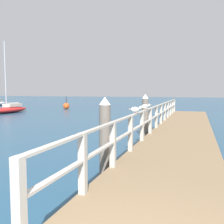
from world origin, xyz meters
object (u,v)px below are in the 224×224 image
object	(u,v)px
dock_piling_far	(145,116)
boat_2	(9,109)
dock_piling_near	(105,135)
channel_buoy	(66,106)
seagull_foreground	(135,109)
seagull_background	(145,106)

from	to	relation	value
dock_piling_far	boat_2	xyz separation A→B (m)	(-14.66, 8.53, -0.61)
dock_piling_near	channel_buoy	world-z (taller)	dock_piling_near
dock_piling_near	channel_buoy	distance (m)	22.80
channel_buoy	boat_2	bearing A→B (deg)	-115.66
dock_piling_near	boat_2	world-z (taller)	boat_2
dock_piling_near	dock_piling_far	xyz separation A→B (m)	(0.00, 5.06, 0.00)
dock_piling_near	boat_2	distance (m)	20.00
seagull_foreground	dock_piling_near	bearing A→B (deg)	-51.99
boat_2	channel_buoy	xyz separation A→B (m)	(2.83, 5.89, 0.00)
seagull_background	dock_piling_far	bearing A→B (deg)	146.90
dock_piling_far	channel_buoy	size ratio (longest dim) A/B	1.38
dock_piling_far	seagull_foreground	distance (m)	3.54
dock_piling_far	seagull_background	distance (m)	2.08
dock_piling_near	dock_piling_far	size ratio (longest dim) A/B	1.00
boat_2	seagull_foreground	bearing A→B (deg)	141.58
dock_piling_near	dock_piling_far	distance (m)	5.06
channel_buoy	dock_piling_far	bearing A→B (deg)	-50.65
seagull_background	seagull_foreground	bearing A→B (deg)	-44.16
dock_piling_far	boat_2	distance (m)	16.97
dock_piling_far	seagull_background	xyz separation A→B (m)	(0.39, -1.97, 0.55)
seagull_foreground	boat_2	xyz separation A→B (m)	(-15.04, 12.01, -1.17)
dock_piling_far	seagull_foreground	world-z (taller)	dock_piling_far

